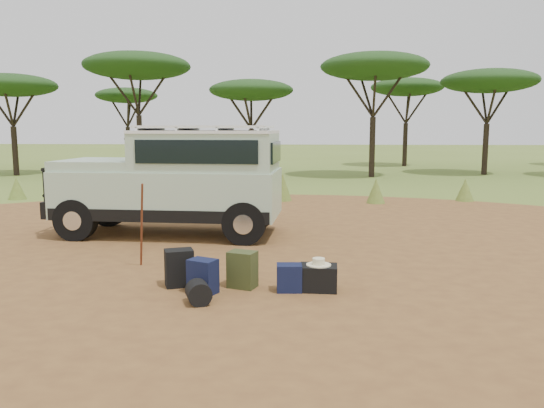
# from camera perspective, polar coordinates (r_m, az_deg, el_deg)

# --- Properties ---
(ground) EXTENTS (140.00, 140.00, 0.00)m
(ground) POSITION_cam_1_polar(r_m,az_deg,el_deg) (8.96, -1.31, -7.31)
(ground) COLOR olive
(ground) RESTS_ON ground
(dirt_clearing) EXTENTS (23.00, 23.00, 0.01)m
(dirt_clearing) POSITION_cam_1_polar(r_m,az_deg,el_deg) (8.96, -1.31, -7.29)
(dirt_clearing) COLOR brown
(dirt_clearing) RESTS_ON ground
(grass_fringe) EXTENTS (36.60, 1.60, 0.90)m
(grass_fringe) POSITION_cam_1_polar(r_m,az_deg,el_deg) (17.40, 1.53, 1.60)
(grass_fringe) COLOR olive
(grass_fringe) RESTS_ON ground
(acacia_treeline) EXTENTS (46.70, 13.20, 6.26)m
(acacia_treeline) POSITION_cam_1_polar(r_m,az_deg,el_deg) (28.52, 3.74, 13.14)
(acacia_treeline) COLOR black
(acacia_treeline) RESTS_ON ground
(safari_vehicle) EXTENTS (5.15, 2.27, 2.44)m
(safari_vehicle) POSITION_cam_1_polar(r_m,az_deg,el_deg) (12.03, -10.17, 2.26)
(safari_vehicle) COLOR #A7C0A4
(safari_vehicle) RESTS_ON ground
(walking_staff) EXTENTS (0.24, 0.43, 1.49)m
(walking_staff) POSITION_cam_1_polar(r_m,az_deg,el_deg) (9.29, -13.85, -2.28)
(walking_staff) COLOR maroon
(walking_staff) RESTS_ON ground
(backpack_black) EXTENTS (0.50, 0.44, 0.57)m
(backpack_black) POSITION_cam_1_polar(r_m,az_deg,el_deg) (8.22, -9.95, -6.79)
(backpack_black) COLOR black
(backpack_black) RESTS_ON ground
(backpack_navy) EXTENTS (0.47, 0.42, 0.51)m
(backpack_navy) POSITION_cam_1_polar(r_m,az_deg,el_deg) (7.81, -7.45, -7.76)
(backpack_navy) COLOR #121838
(backpack_navy) RESTS_ON ground
(backpack_olive) EXTENTS (0.47, 0.40, 0.56)m
(backpack_olive) POSITION_cam_1_polar(r_m,az_deg,el_deg) (8.04, -3.20, -7.07)
(backpack_olive) COLOR #3E421E
(backpack_olive) RESTS_ON ground
(duffel_navy) EXTENTS (0.38, 0.30, 0.41)m
(duffel_navy) POSITION_cam_1_polar(r_m,az_deg,el_deg) (7.87, 1.87, -7.96)
(duffel_navy) COLOR #121838
(duffel_navy) RESTS_ON ground
(hard_case) EXTENTS (0.56, 0.41, 0.39)m
(hard_case) POSITION_cam_1_polar(r_m,az_deg,el_deg) (7.94, 5.02, -7.93)
(hard_case) COLOR black
(hard_case) RESTS_ON ground
(stuff_sack) EXTENTS (0.42, 0.42, 0.33)m
(stuff_sack) POSITION_cam_1_polar(r_m,az_deg,el_deg) (7.40, -7.91, -9.43)
(stuff_sack) COLOR black
(stuff_sack) RESTS_ON ground
(safari_hat) EXTENTS (0.37, 0.37, 0.11)m
(safari_hat) POSITION_cam_1_polar(r_m,az_deg,el_deg) (7.88, 5.04, -6.31)
(safari_hat) COLOR beige
(safari_hat) RESTS_ON hard_case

